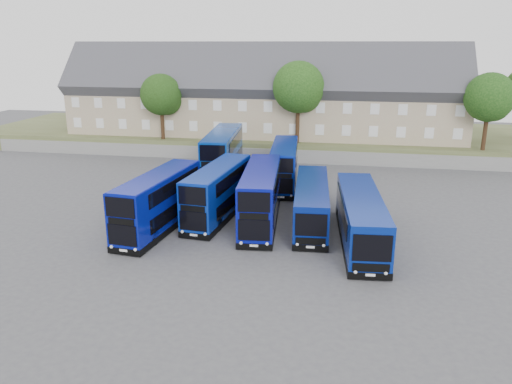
# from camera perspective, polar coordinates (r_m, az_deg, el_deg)

# --- Properties ---
(ground) EXTENTS (120.00, 120.00, 0.00)m
(ground) POSITION_cam_1_polar(r_m,az_deg,el_deg) (34.44, -2.99, -5.60)
(ground) COLOR #49494E
(ground) RESTS_ON ground
(retaining_wall) EXTENTS (70.00, 0.40, 1.50)m
(retaining_wall) POSITION_cam_1_polar(r_m,az_deg,el_deg) (56.83, 2.52, 4.19)
(retaining_wall) COLOR slate
(retaining_wall) RESTS_ON ground
(earth_bank) EXTENTS (80.00, 20.00, 2.00)m
(earth_bank) POSITION_cam_1_polar(r_m,az_deg,el_deg) (66.51, 3.71, 6.23)
(earth_bank) COLOR #545A33
(earth_bank) RESTS_ON ground
(terrace_row) EXTENTS (48.00, 10.40, 11.20)m
(terrace_row) POSITION_cam_1_polar(r_m,az_deg,el_deg) (62.21, 0.58, 10.75)
(terrace_row) COLOR tan
(terrace_row) RESTS_ON earth_bank
(dd_front_left) EXTENTS (3.39, 10.38, 4.05)m
(dd_front_left) POSITION_cam_1_polar(r_m,az_deg,el_deg) (36.54, -11.07, -1.25)
(dd_front_left) COLOR #071392
(dd_front_left) RESTS_ON ground
(dd_front_mid) EXTENTS (3.26, 10.19, 3.98)m
(dd_front_mid) POSITION_cam_1_polar(r_m,az_deg,el_deg) (38.44, -4.37, -0.14)
(dd_front_mid) COLOR #082BA4
(dd_front_mid) RESTS_ON ground
(dd_front_right) EXTENTS (3.30, 10.67, 4.17)m
(dd_front_right) POSITION_cam_1_polar(r_m,az_deg,el_deg) (36.90, 0.55, -0.65)
(dd_front_right) COLOR #080F98
(dd_front_right) RESTS_ON ground
(dd_rear_left) EXTENTS (3.58, 11.61, 4.55)m
(dd_rear_left) POSITION_cam_1_polar(r_m,az_deg,el_deg) (50.24, -3.82, 4.23)
(dd_rear_left) COLOR #083AA4
(dd_rear_left) RESTS_ON ground
(dd_rear_right) EXTENTS (3.06, 10.08, 3.95)m
(dd_rear_right) POSITION_cam_1_polar(r_m,az_deg,el_deg) (46.94, 3.24, 2.98)
(dd_rear_right) COLOR #0924A6
(dd_rear_right) RESTS_ON ground
(coach_east_a) EXTENTS (3.11, 11.42, 3.08)m
(coach_east_a) POSITION_cam_1_polar(r_m,az_deg,el_deg) (37.43, 6.36, -1.37)
(coach_east_a) COLOR navy
(coach_east_a) RESTS_ON ground
(coach_east_b) EXTENTS (3.53, 12.22, 3.29)m
(coach_east_b) POSITION_cam_1_polar(r_m,az_deg,el_deg) (34.45, 11.86, -3.06)
(coach_east_b) COLOR navy
(coach_east_b) RESTS_ON ground
(tree_west) EXTENTS (4.80, 4.80, 7.65)m
(tree_west) POSITION_cam_1_polar(r_m,az_deg,el_deg) (60.29, -10.64, 10.71)
(tree_west) COLOR #382314
(tree_west) RESTS_ON earth_bank
(tree_mid) EXTENTS (5.76, 5.76, 9.18)m
(tree_mid) POSITION_cam_1_polar(r_m,az_deg,el_deg) (57.05, 5.02, 11.63)
(tree_mid) COLOR #382314
(tree_mid) RESTS_ON earth_bank
(tree_east) EXTENTS (5.12, 5.12, 8.16)m
(tree_east) POSITION_cam_1_polar(r_m,az_deg,el_deg) (58.26, 25.23, 9.57)
(tree_east) COLOR #382314
(tree_east) RESTS_ON earth_bank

